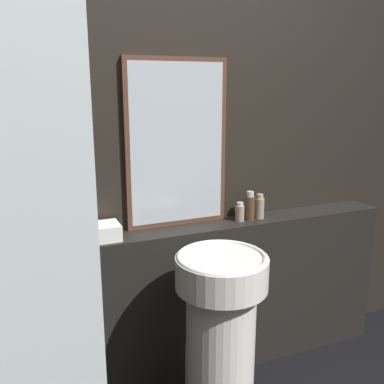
{
  "coord_description": "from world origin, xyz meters",
  "views": [
    {
      "loc": [
        -0.89,
        -0.59,
        1.67
      ],
      "look_at": [
        -0.06,
        1.38,
        1.14
      ],
      "focal_mm": 40.0,
      "sensor_mm": 36.0,
      "label": 1
    }
  ],
  "objects_px": {
    "mirror": "(177,144)",
    "towel_stack": "(102,232)",
    "pedestal_sink": "(221,336)",
    "lotion_bottle": "(260,207)",
    "shampoo_bottle": "(240,212)",
    "conditioner_bottle": "(250,207)"
  },
  "relations": [
    {
      "from": "conditioner_bottle",
      "to": "lotion_bottle",
      "type": "bearing_deg",
      "value": 0.0
    },
    {
      "from": "pedestal_sink",
      "to": "mirror",
      "type": "relative_size",
      "value": 1.02
    },
    {
      "from": "pedestal_sink",
      "to": "shampoo_bottle",
      "type": "height_order",
      "value": "shampoo_bottle"
    },
    {
      "from": "towel_stack",
      "to": "mirror",
      "type": "bearing_deg",
      "value": 10.7
    },
    {
      "from": "pedestal_sink",
      "to": "conditioner_bottle",
      "type": "distance_m",
      "value": 0.78
    },
    {
      "from": "mirror",
      "to": "conditioner_bottle",
      "type": "distance_m",
      "value": 0.57
    },
    {
      "from": "mirror",
      "to": "towel_stack",
      "type": "xyz_separation_m",
      "value": [
        -0.44,
        -0.08,
        -0.41
      ]
    },
    {
      "from": "shampoo_bottle",
      "to": "conditioner_bottle",
      "type": "relative_size",
      "value": 0.65
    },
    {
      "from": "mirror",
      "to": "towel_stack",
      "type": "distance_m",
      "value": 0.61
    },
    {
      "from": "towel_stack",
      "to": "lotion_bottle",
      "type": "distance_m",
      "value": 0.93
    },
    {
      "from": "pedestal_sink",
      "to": "shampoo_bottle",
      "type": "distance_m",
      "value": 0.73
    },
    {
      "from": "mirror",
      "to": "towel_stack",
      "type": "relative_size",
      "value": 5.1
    },
    {
      "from": "pedestal_sink",
      "to": "lotion_bottle",
      "type": "distance_m",
      "value": 0.81
    },
    {
      "from": "towel_stack",
      "to": "lotion_bottle",
      "type": "bearing_deg",
      "value": 0.0
    },
    {
      "from": "pedestal_sink",
      "to": "mirror",
      "type": "xyz_separation_m",
      "value": [
        -0.01,
        0.54,
        0.85
      ]
    },
    {
      "from": "shampoo_bottle",
      "to": "lotion_bottle",
      "type": "bearing_deg",
      "value": 0.0
    },
    {
      "from": "towel_stack",
      "to": "lotion_bottle",
      "type": "height_order",
      "value": "lotion_bottle"
    },
    {
      "from": "towel_stack",
      "to": "conditioner_bottle",
      "type": "height_order",
      "value": "conditioner_bottle"
    },
    {
      "from": "mirror",
      "to": "pedestal_sink",
      "type": "bearing_deg",
      "value": -88.87
    },
    {
      "from": "pedestal_sink",
      "to": "conditioner_bottle",
      "type": "bearing_deg",
      "value": 48.07
    },
    {
      "from": "shampoo_bottle",
      "to": "conditioner_bottle",
      "type": "height_order",
      "value": "conditioner_bottle"
    },
    {
      "from": "conditioner_bottle",
      "to": "towel_stack",
      "type": "bearing_deg",
      "value": 180.0
    }
  ]
}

